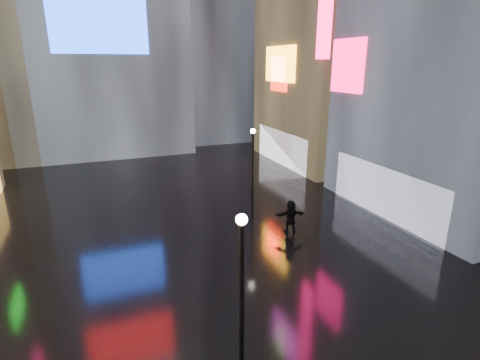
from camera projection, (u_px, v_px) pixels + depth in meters
ground at (188, 225)px, 21.16m from camera, size 140.00×140.00×0.00m
lamp_near at (242, 293)px, 9.90m from camera, size 0.30×0.30×5.20m
lamp_far at (253, 167)px, 21.92m from camera, size 0.30×0.30×5.20m
pedestrian_5 at (291, 216)px, 20.02m from camera, size 1.75×0.86×1.81m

